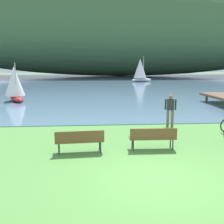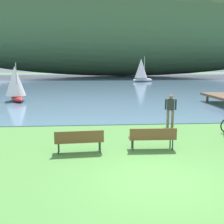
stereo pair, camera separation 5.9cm
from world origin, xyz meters
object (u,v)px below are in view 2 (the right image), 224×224
Objects in this scene: person_at_shoreline at (171,108)px; sailboat_toward_hillside at (15,83)px; park_bench_near_camera at (153,137)px; park_bench_further_along at (79,140)px; sailboat_nearest_to_shore at (141,70)px.

sailboat_toward_hillside is (-10.78, 10.46, 0.64)m from person_at_shoreline.
sailboat_toward_hillside reaches higher than park_bench_near_camera.
park_bench_near_camera is 4.30m from person_at_shoreline.
park_bench_near_camera is 0.99× the size of park_bench_further_along.
park_bench_further_along is 6.16m from person_at_shoreline.
person_at_shoreline is 15.03m from sailboat_toward_hillside.
person_at_shoreline is at bearing -97.91° from sailboat_nearest_to_shore.
park_bench_near_camera is 0.54× the size of sailboat_toward_hillside.
park_bench_further_along is 0.40× the size of sailboat_nearest_to_shore.
park_bench_near_camera is at bearing -58.00° from sailboat_toward_hillside.
person_at_shoreline is at bearing 41.32° from park_bench_further_along.
sailboat_nearest_to_shore is 29.94m from sailboat_toward_hillside.
sailboat_toward_hillside is (-6.16, 14.52, 1.10)m from park_bench_further_along.
sailboat_toward_hillside is at bearing 135.86° from person_at_shoreline.
park_bench_near_camera is at bearing -99.72° from sailboat_nearest_to_shore.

